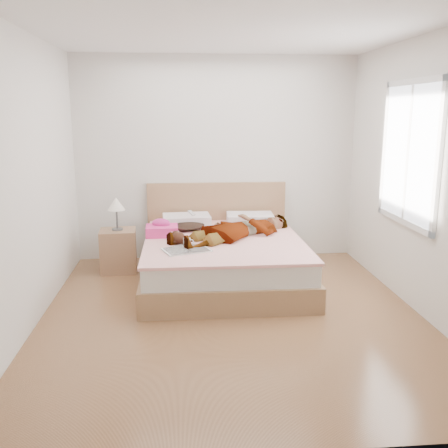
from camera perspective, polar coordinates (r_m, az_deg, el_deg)
name	(u,v)px	position (r m, az deg, el deg)	size (l,w,h in m)	color
ground	(232,315)	(4.85, 0.88, -10.32)	(4.00, 4.00, 0.00)	#4B2E17
woman	(236,226)	(5.69, 1.41, -0.23)	(0.63, 1.67, 0.23)	white
hair	(186,224)	(6.11, -4.38, -0.05)	(0.46, 0.56, 0.08)	black
phone	(192,213)	(6.03, -3.73, 1.27)	(0.05, 0.10, 0.01)	silver
room_shell	(409,153)	(5.26, 20.39, 7.58)	(4.00, 4.00, 4.00)	white
bed	(223,256)	(5.73, -0.16, -3.73)	(1.80, 2.08, 1.00)	olive
towel	(162,229)	(5.75, -7.13, -0.56)	(0.37, 0.31, 0.19)	#FF458A
magazine	(187,250)	(5.12, -4.30, -2.95)	(0.54, 0.44, 0.03)	white
coffee_mug	(187,242)	(5.27, -4.22, -2.08)	(0.11, 0.08, 0.09)	white
plush_toy	(178,237)	(5.40, -5.29, -1.52)	(0.19, 0.25, 0.13)	#331B0E
nightstand	(118,247)	(6.16, -11.99, -2.61)	(0.44, 0.40, 0.91)	olive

